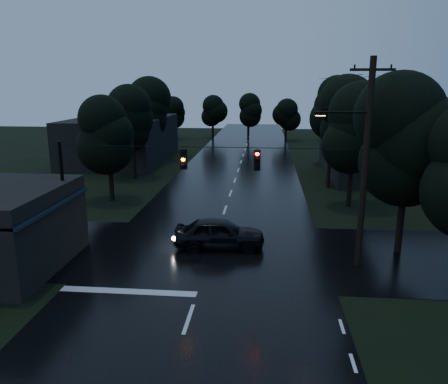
# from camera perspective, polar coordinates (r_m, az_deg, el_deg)

# --- Properties ---
(main_road) EXTENTS (12.00, 120.00, 0.02)m
(main_road) POSITION_cam_1_polar(r_m,az_deg,el_deg) (40.90, 1.43, 1.51)
(main_road) COLOR black
(main_road) RESTS_ON ground
(cross_street) EXTENTS (60.00, 9.00, 0.02)m
(cross_street) POSITION_cam_1_polar(r_m,az_deg,el_deg) (23.71, -1.69, -7.80)
(cross_street) COLOR black
(cross_street) RESTS_ON ground
(building_far_right) EXTENTS (10.00, 14.00, 4.40)m
(building_far_right) POSITION_cam_1_polar(r_m,az_deg,el_deg) (45.74, 19.66, 4.82)
(building_far_right) COLOR black
(building_far_right) RESTS_ON ground
(building_far_left) EXTENTS (10.00, 16.00, 5.00)m
(building_far_left) POSITION_cam_1_polar(r_m,az_deg,el_deg) (52.97, -13.15, 6.73)
(building_far_left) COLOR black
(building_far_left) RESTS_ON ground
(utility_pole_main) EXTENTS (3.50, 0.30, 10.00)m
(utility_pole_main) POSITION_cam_1_polar(r_m,az_deg,el_deg) (21.65, 17.76, 3.92)
(utility_pole_main) COLOR black
(utility_pole_main) RESTS_ON ground
(utility_pole_far) EXTENTS (2.00, 0.30, 7.50)m
(utility_pole_far) POSITION_cam_1_polar(r_m,az_deg,el_deg) (38.56, 13.72, 6.22)
(utility_pole_far) COLOR black
(utility_pole_far) RESTS_ON ground
(anchor_pole_left) EXTENTS (0.18, 0.18, 6.00)m
(anchor_pole_left) POSITION_cam_1_polar(r_m,az_deg,el_deg) (23.95, -20.16, -0.89)
(anchor_pole_left) COLOR black
(anchor_pole_left) RESTS_ON ground
(span_signals) EXTENTS (15.00, 0.37, 1.12)m
(span_signals) POSITION_cam_1_polar(r_m,az_deg,el_deg) (21.26, -0.63, 4.37)
(span_signals) COLOR black
(span_signals) RESTS_ON ground
(tree_corner_near) EXTENTS (4.48, 4.48, 9.44)m
(tree_corner_near) POSITION_cam_1_polar(r_m,az_deg,el_deg) (24.13, 22.97, 6.22)
(tree_corner_near) COLOR black
(tree_corner_near) RESTS_ON ground
(tree_left_a) EXTENTS (3.92, 3.92, 8.26)m
(tree_left_a) POSITION_cam_1_polar(r_m,az_deg,el_deg) (34.15, -14.89, 7.51)
(tree_left_a) COLOR black
(tree_left_a) RESTS_ON ground
(tree_left_b) EXTENTS (4.20, 4.20, 8.85)m
(tree_left_b) POSITION_cam_1_polar(r_m,az_deg,el_deg) (41.85, -11.93, 9.28)
(tree_left_b) COLOR black
(tree_left_b) RESTS_ON ground
(tree_left_c) EXTENTS (4.48, 4.48, 9.44)m
(tree_left_c) POSITION_cam_1_polar(r_m,az_deg,el_deg) (51.59, -9.29, 10.62)
(tree_left_c) COLOR black
(tree_left_c) RESTS_ON ground
(tree_right_a) EXTENTS (4.20, 4.20, 8.85)m
(tree_right_a) POSITION_cam_1_polar(r_m,az_deg,el_deg) (32.61, 16.58, 7.78)
(tree_right_a) COLOR black
(tree_right_a) RESTS_ON ground
(tree_right_b) EXTENTS (4.48, 4.48, 9.44)m
(tree_right_b) POSITION_cam_1_polar(r_m,az_deg,el_deg) (40.53, 15.34, 9.48)
(tree_right_b) COLOR black
(tree_right_b) RESTS_ON ground
(tree_right_c) EXTENTS (4.76, 4.76, 10.03)m
(tree_right_c) POSITION_cam_1_polar(r_m,az_deg,el_deg) (50.46, 14.16, 10.75)
(tree_right_c) COLOR black
(tree_right_c) RESTS_ON ground
(car) EXTENTS (5.02, 2.27, 1.67)m
(car) POSITION_cam_1_polar(r_m,az_deg,el_deg) (23.98, -0.60, -5.40)
(car) COLOR black
(car) RESTS_ON ground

